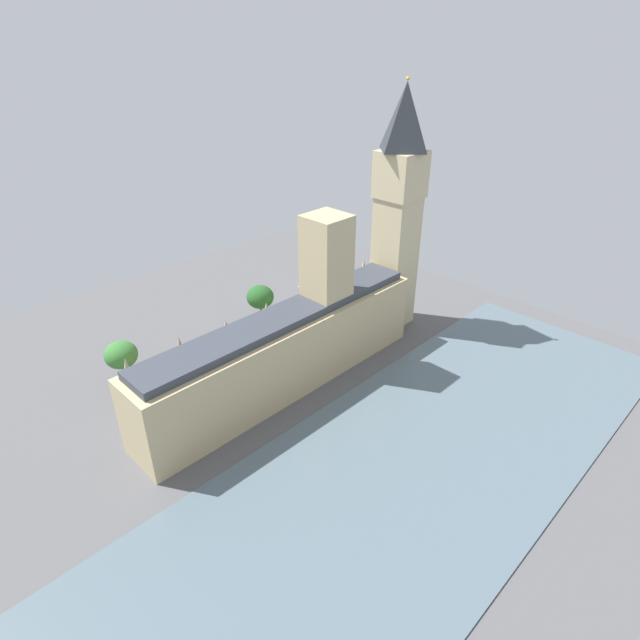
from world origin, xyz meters
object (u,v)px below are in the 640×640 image
(pedestrian_near_tower, at_px, (227,381))
(plane_tree_midblock, at_px, (260,297))
(double_decker_bus_kerbside, at_px, (181,375))
(clock_tower, at_px, (398,208))
(parliament_building, at_px, (291,342))
(car_yellow_cab_corner, at_px, (300,328))
(car_silver_under_trees, at_px, (238,351))
(pedestrian_opposite_hall, at_px, (263,362))
(pedestrian_far_end, at_px, (207,394))
(street_lamp_trailing, at_px, (299,292))
(plane_tree_leading, at_px, (121,355))

(pedestrian_near_tower, relative_size, plane_tree_midblock, 0.14)
(double_decker_bus_kerbside, bearing_deg, clock_tower, 73.20)
(parliament_building, relative_size, car_yellow_cab_corner, 14.13)
(car_silver_under_trees, height_order, pedestrian_opposite_hall, car_silver_under_trees)
(pedestrian_far_end, xyz_separation_m, street_lamp_trailing, (15.11, -40.14, 3.94))
(pedestrian_opposite_hall, bearing_deg, pedestrian_far_end, -32.58)
(pedestrian_opposite_hall, bearing_deg, plane_tree_midblock, -164.36)
(parliament_building, height_order, double_decker_bus_kerbside, parliament_building)
(double_decker_bus_kerbside, relative_size, plane_tree_midblock, 0.98)
(parliament_building, distance_m, car_yellow_cab_corner, 22.84)
(pedestrian_near_tower, bearing_deg, double_decker_bus_kerbside, -139.26)
(double_decker_bus_kerbside, height_order, plane_tree_leading, plane_tree_leading)
(parliament_building, relative_size, pedestrian_far_end, 44.58)
(pedestrian_far_end, distance_m, plane_tree_midblock, 31.73)
(double_decker_bus_kerbside, bearing_deg, plane_tree_midblock, 103.40)
(pedestrian_opposite_hall, bearing_deg, double_decker_bus_kerbside, -55.97)
(car_silver_under_trees, xyz_separation_m, double_decker_bus_kerbside, (-1.32, 15.67, 1.75))
(pedestrian_opposite_hall, distance_m, plane_tree_leading, 29.76)
(car_yellow_cab_corner, distance_m, pedestrian_near_tower, 26.50)
(plane_tree_leading, bearing_deg, clock_tower, -109.53)
(double_decker_bus_kerbside, bearing_deg, car_yellow_cab_corner, 85.20)
(parliament_building, distance_m, pedestrian_far_end, 20.18)
(car_yellow_cab_corner, height_order, pedestrian_opposite_hall, car_yellow_cab_corner)
(clock_tower, distance_m, street_lamp_trailing, 35.08)
(car_yellow_cab_corner, height_order, pedestrian_far_end, car_yellow_cab_corner)
(parliament_building, xyz_separation_m, clock_tower, (1.87, -35.85, 19.92))
(pedestrian_far_end, distance_m, street_lamp_trailing, 43.07)
(clock_tower, relative_size, pedestrian_near_tower, 38.43)
(pedestrian_far_end, distance_m, pedestrian_near_tower, 5.61)
(plane_tree_leading, relative_size, street_lamp_trailing, 1.58)
(clock_tower, distance_m, pedestrian_near_tower, 55.06)
(pedestrian_far_end, xyz_separation_m, plane_tree_leading, (15.21, 9.51, 6.97))
(clock_tower, distance_m, car_silver_under_trees, 49.50)
(pedestrian_far_end, xyz_separation_m, pedestrian_opposite_hall, (0.89, -15.64, 0.05))
(clock_tower, xyz_separation_m, pedestrian_near_tower, (7.30, 46.25, -28.96))
(plane_tree_midblock, bearing_deg, car_silver_under_trees, 117.98)
(clock_tower, relative_size, street_lamp_trailing, 8.60)
(pedestrian_far_end, height_order, street_lamp_trailing, street_lamp_trailing)
(car_yellow_cab_corner, bearing_deg, plane_tree_leading, 78.71)
(car_yellow_cab_corner, distance_m, plane_tree_midblock, 12.62)
(pedestrian_near_tower, distance_m, plane_tree_leading, 22.01)
(parliament_building, height_order, car_yellow_cab_corner, parliament_building)
(car_yellow_cab_corner, bearing_deg, pedestrian_near_tower, 102.49)
(parliament_building, height_order, plane_tree_leading, parliament_building)
(pedestrian_near_tower, bearing_deg, pedestrian_opposite_hall, 84.24)
(pedestrian_far_end, height_order, pedestrian_near_tower, pedestrian_far_end)
(car_yellow_cab_corner, height_order, street_lamp_trailing, street_lamp_trailing)
(car_silver_under_trees, bearing_deg, double_decker_bus_kerbside, 91.73)
(pedestrian_far_end, bearing_deg, clock_tower, 121.77)
(double_decker_bus_kerbside, distance_m, street_lamp_trailing, 42.24)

